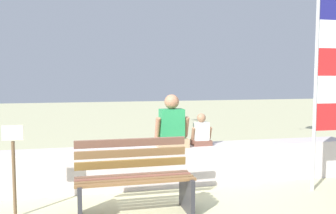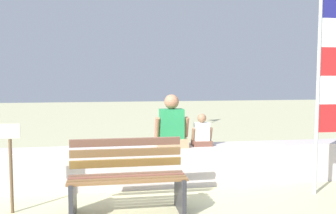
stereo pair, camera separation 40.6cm
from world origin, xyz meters
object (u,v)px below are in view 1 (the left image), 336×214
object	(u,v)px
person_child	(201,133)
flag_banner	(324,60)
park_bench	(134,181)
sign_post	(14,162)
person_adult	(172,126)

from	to	relation	value
person_child	flag_banner	xyz separation A→B (m)	(1.60, -0.73, 1.11)
park_bench	person_child	world-z (taller)	person_child
flag_banner	sign_post	world-z (taller)	flag_banner
flag_banner	sign_post	distance (m)	4.37
flag_banner	person_child	bearing A→B (deg)	155.59
person_child	flag_banner	bearing A→B (deg)	-24.41
person_adult	flag_banner	world-z (taller)	flag_banner
person_adult	person_child	distance (m)	0.49
person_adult	sign_post	bearing A→B (deg)	-158.44
person_child	person_adult	bearing A→B (deg)	-179.95
person_adult	person_child	world-z (taller)	person_adult
park_bench	flag_banner	distance (m)	3.19
person_child	flag_banner	world-z (taller)	flag_banner
park_bench	sign_post	size ratio (longest dim) A/B	1.28
person_adult	sign_post	distance (m)	2.29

